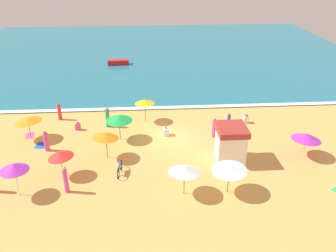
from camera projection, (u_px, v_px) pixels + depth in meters
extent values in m
plane|color=#E0A856|center=(169.00, 138.00, 29.75)|extent=(60.00, 60.00, 0.00)
cube|color=teal|center=(156.00, 52.00, 54.83)|extent=(60.00, 44.00, 0.10)
cube|color=white|center=(164.00, 107.00, 35.35)|extent=(57.00, 0.70, 0.01)
cube|color=white|center=(230.00, 146.00, 26.23)|extent=(2.14, 2.38, 2.27)
cube|color=#A5332D|center=(232.00, 130.00, 25.64)|extent=(2.14, 2.43, 0.44)
cylinder|color=#4C3823|center=(228.00, 180.00, 22.71)|extent=(0.05, 0.05, 1.89)
cone|color=white|center=(229.00, 168.00, 22.34)|extent=(3.17, 3.17, 0.48)
cylinder|color=#4C3823|center=(145.00, 111.00, 32.30)|extent=(0.05, 0.05, 2.05)
cone|color=yellow|center=(145.00, 102.00, 31.91)|extent=(2.38, 2.38, 0.39)
cylinder|color=silver|center=(17.00, 180.00, 22.36)|extent=(0.05, 0.05, 2.25)
cone|color=#B733C6|center=(14.00, 167.00, 21.95)|extent=(2.55, 2.55, 0.49)
cylinder|color=#4C3823|center=(107.00, 146.00, 26.54)|extent=(0.05, 0.05, 1.98)
cone|color=orange|center=(106.00, 136.00, 26.16)|extent=(2.74, 2.73, 0.54)
cylinder|color=silver|center=(305.00, 145.00, 26.79)|extent=(0.05, 0.05, 1.85)
cone|color=#B733C6|center=(307.00, 137.00, 26.47)|extent=(2.95, 2.93, 0.65)
cylinder|color=#4C3823|center=(62.00, 164.00, 24.41)|extent=(0.05, 0.05, 1.85)
cone|color=red|center=(60.00, 154.00, 24.08)|extent=(2.04, 2.01, 0.64)
cylinder|color=#4C3823|center=(29.00, 129.00, 29.27)|extent=(0.05, 0.05, 1.82)
cone|color=orange|center=(28.00, 120.00, 28.92)|extent=(2.42, 2.40, 0.52)
cylinder|color=#4C3823|center=(120.00, 128.00, 29.19)|extent=(0.05, 0.05, 2.01)
cone|color=green|center=(119.00, 118.00, 28.81)|extent=(2.25, 2.27, 0.47)
cylinder|color=#4C3823|center=(184.00, 181.00, 22.56)|extent=(0.05, 0.05, 1.94)
cone|color=white|center=(184.00, 170.00, 22.19)|extent=(2.80, 2.81, 0.55)
torus|color=black|center=(121.00, 165.00, 25.39)|extent=(0.15, 0.72, 0.72)
torus|color=black|center=(118.00, 174.00, 24.40)|extent=(0.15, 0.72, 0.72)
cube|color=blue|center=(119.00, 167.00, 24.80)|extent=(0.17, 0.88, 0.36)
cylinder|color=green|center=(108.00, 118.00, 31.36)|extent=(0.50, 0.50, 1.65)
sphere|color=#DBA884|center=(107.00, 108.00, 30.96)|extent=(0.23, 0.23, 0.23)
cylinder|color=#D84CA5|center=(46.00, 142.00, 27.62)|extent=(0.50, 0.50, 1.46)
sphere|color=#9E6B47|center=(45.00, 132.00, 27.25)|extent=(0.25, 0.25, 0.25)
cylinder|color=blue|center=(228.00, 124.00, 30.69)|extent=(0.34, 0.34, 1.38)
sphere|color=brown|center=(229.00, 115.00, 30.34)|extent=(0.24, 0.24, 0.24)
cube|color=#D84CA5|center=(78.00, 127.00, 31.04)|extent=(0.43, 0.43, 0.58)
sphere|color=#9E6B47|center=(77.00, 123.00, 30.87)|extent=(0.20, 0.20, 0.20)
cube|color=white|center=(166.00, 132.00, 30.11)|extent=(0.54, 0.54, 0.61)
sphere|color=#9E6B47|center=(166.00, 128.00, 29.94)|extent=(0.21, 0.21, 0.21)
cube|color=white|center=(246.00, 120.00, 32.32)|extent=(0.44, 0.44, 0.62)
sphere|color=brown|center=(246.00, 115.00, 32.14)|extent=(0.24, 0.24, 0.24)
cylinder|color=red|center=(60.00, 112.00, 32.75)|extent=(0.45, 0.45, 1.43)
sphere|color=#9E6B47|center=(58.00, 104.00, 32.40)|extent=(0.23, 0.23, 0.23)
cylinder|color=#D84CA5|center=(66.00, 181.00, 22.75)|extent=(0.42, 0.42, 1.68)
sphere|color=#DBA884|center=(64.00, 168.00, 22.33)|extent=(0.26, 0.26, 0.26)
cylinder|color=#D84CA5|center=(214.00, 129.00, 29.69)|extent=(0.52, 0.52, 1.47)
sphere|color=#9E6B47|center=(215.00, 120.00, 29.32)|extent=(0.22, 0.22, 0.22)
cube|color=#D84CA5|center=(30.00, 135.00, 30.20)|extent=(0.89, 1.20, 0.01)
cube|color=blue|center=(41.00, 145.00, 28.68)|extent=(0.98, 1.22, 0.01)
cube|color=red|center=(118.00, 62.00, 48.63)|extent=(2.89, 1.17, 0.64)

